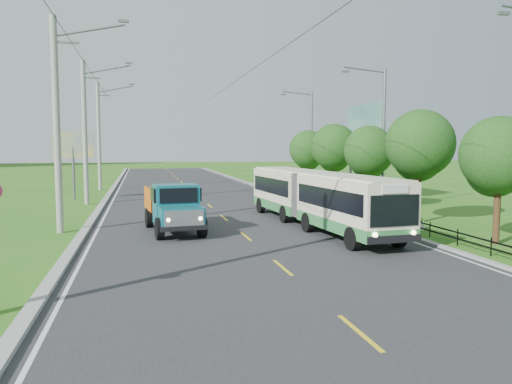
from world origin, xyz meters
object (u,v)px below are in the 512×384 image
object	(u,v)px
pole_far	(99,136)
tree_back	(308,151)
planter_mid	(351,205)
planter_near	(418,224)
bus	(316,195)
tree_third	(419,148)
pole_mid	(85,132)
billboard_left	(73,149)
streetlight_far	(310,138)
tree_second	(498,159)
billboard_right	(365,130)
planter_far	(310,194)
tree_fourth	(369,154)
tree_fifth	(334,149)
dump_truck	(173,204)
pole_near	(58,124)
streetlight_mid	(381,133)

from	to	relation	value
pole_far	tree_back	distance (m)	19.43
pole_far	planter_mid	xyz separation A→B (m)	(16.86, -19.00, -4.81)
planter_near	planter_mid	xyz separation A→B (m)	(0.00, 8.00, 0.00)
bus	planter_near	bearing A→B (deg)	-26.45
planter_near	tree_third	bearing A→B (deg)	59.59
pole_mid	tree_back	bearing A→B (deg)	15.84
billboard_left	tree_third	bearing A→B (deg)	-39.33
streetlight_far	tree_second	bearing A→B (deg)	-91.74
billboard_left	billboard_right	xyz separation A→B (m)	(21.80, -4.00, 1.48)
planter_far	billboard_right	distance (m)	6.58
tree_second	planter_far	world-z (taller)	tree_second
tree_fourth	planter_mid	world-z (taller)	tree_fourth
planter_near	planter_mid	distance (m)	8.00
tree_fifth	planter_far	world-z (taller)	tree_fifth
planter_mid	dump_truck	xyz separation A→B (m)	(-11.69, -5.95, 1.03)
tree_back	dump_truck	size ratio (longest dim) A/B	0.96
pole_near	streetlight_mid	size ratio (longest dim) A/B	1.10
tree_fourth	dump_truck	size ratio (longest dim) A/B	0.95
tree_back	streetlight_mid	distance (m)	12.23
pole_mid	streetlight_mid	distance (m)	20.16
tree_second	tree_fifth	size ratio (longest dim) A/B	0.91
tree_fourth	dump_truck	bearing A→B (deg)	-154.80
streetlight_mid	planter_mid	world-z (taller)	streetlight_mid
tree_fifth	streetlight_far	size ratio (longest dim) A/B	0.64
tree_third	dump_truck	xyz separation A→B (m)	(-12.94, -0.09, -2.68)
pole_far	streetlight_far	distance (m)	19.56
pole_near	planter_mid	size ratio (longest dim) A/B	14.93
tree_fourth	billboard_left	distance (m)	21.72
pole_near	billboard_left	bearing A→B (deg)	94.72
tree_third	tree_back	world-z (taller)	tree_third
pole_near	planter_far	size ratio (longest dim) A/B	14.93
tree_back	billboard_right	world-z (taller)	billboard_right
streetlight_mid	bus	xyz separation A→B (m)	(-6.63, -6.13, -3.27)
streetlight_mid	billboard_right	world-z (taller)	streetlight_mid
billboard_right	dump_truck	size ratio (longest dim) A/B	1.28
tree_third	streetlight_mid	bearing A→B (deg)	82.36
planter_mid	tree_second	bearing A→B (deg)	-83.95
pole_far	planter_near	distance (m)	32.19
streetlight_mid	planter_far	size ratio (longest dim) A/B	13.54
tree_back	billboard_right	xyz separation A→B (m)	(2.44, -6.14, 1.69)
pole_near	planter_near	xyz separation A→B (m)	(16.86, -3.00, -4.81)
streetlight_mid	billboard_left	size ratio (longest dim) A/B	1.74
billboard_left	billboard_right	world-z (taller)	billboard_right
tree_fifth	planter_far	size ratio (longest dim) A/B	8.66
planter_near	billboard_right	xyz separation A→B (m)	(3.70, 14.00, 5.06)
streetlight_far	planter_far	world-z (taller)	streetlight_far
tree_third	tree_fourth	distance (m)	6.01
streetlight_mid	billboard_right	distance (m)	6.24
tree_fourth	planter_far	xyz separation A→B (m)	(-1.26, 7.86, -3.30)
tree_second	planter_far	bearing A→B (deg)	93.62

